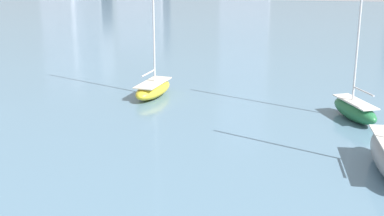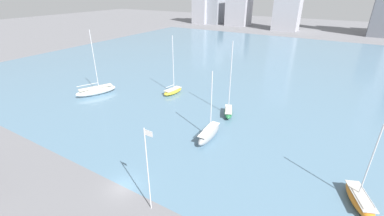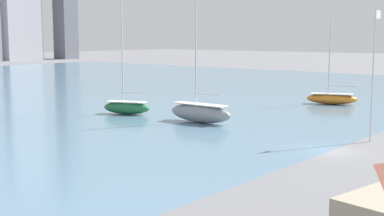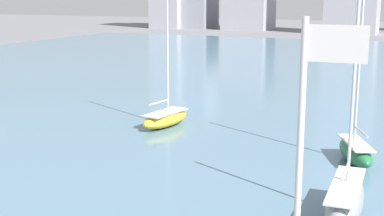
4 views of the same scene
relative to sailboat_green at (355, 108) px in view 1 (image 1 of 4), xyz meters
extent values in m
cube|color=slate|center=(-3.67, 41.17, -1.04)|extent=(180.00, 140.00, 0.00)
ellipsoid|color=#236B3D|center=(0.00, -0.01, -0.25)|extent=(4.03, 6.23, 1.59)
cube|color=silver|center=(0.00, -0.01, 0.50)|extent=(3.31, 5.11, 0.10)
cube|color=#2D2D33|center=(0.00, -0.01, -0.68)|extent=(0.57, 1.06, 0.71)
cylinder|color=silver|center=(-0.18, 0.41, 7.97)|extent=(0.18, 0.18, 14.84)
cylinder|color=silver|center=(0.42, -0.97, 1.65)|extent=(1.32, 2.80, 0.14)
ellipsoid|color=yellow|center=(-18.09, 4.28, -0.33)|extent=(3.27, 6.61, 1.42)
cube|color=beige|center=(-18.09, 4.28, 0.33)|extent=(2.68, 5.42, 0.10)
cube|color=#2D2D33|center=(-18.09, 4.28, -0.72)|extent=(0.34, 1.15, 0.64)
cylinder|color=silver|center=(-18.02, 4.75, 7.36)|extent=(0.18, 0.18, 13.96)
cylinder|color=silver|center=(-18.25, 3.26, 1.48)|extent=(0.62, 3.00, 0.14)
camera|label=1|loc=(-6.11, -43.73, 12.40)|focal=50.00mm
camera|label=2|loc=(19.55, -48.30, 25.03)|focal=24.00mm
camera|label=3|loc=(-44.95, -48.09, 8.56)|focal=50.00mm
camera|label=4|loc=(4.44, -40.04, 11.37)|focal=50.00mm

